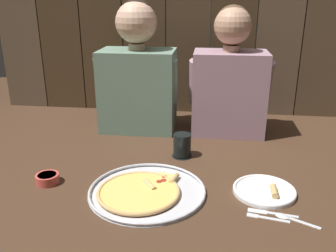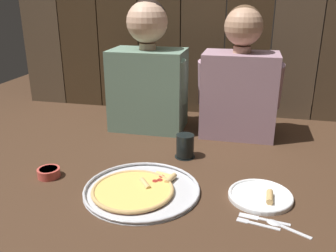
% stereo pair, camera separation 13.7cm
% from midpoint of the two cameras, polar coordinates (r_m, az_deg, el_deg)
% --- Properties ---
extents(ground_plane, '(3.20, 3.20, 0.00)m').
position_cam_midpoint_polar(ground_plane, '(1.35, -2.52, -8.73)').
color(ground_plane, '#422B1C').
extents(pizza_tray, '(0.41, 0.41, 0.03)m').
position_cam_midpoint_polar(pizza_tray, '(1.28, -6.89, -10.20)').
color(pizza_tray, silver).
rests_on(pizza_tray, ground).
extents(dinner_plate, '(0.22, 0.22, 0.03)m').
position_cam_midpoint_polar(dinner_plate, '(1.30, 12.07, -10.01)').
color(dinner_plate, white).
rests_on(dinner_plate, ground).
extents(drinking_glass, '(0.09, 0.09, 0.10)m').
position_cam_midpoint_polar(drinking_glass, '(1.53, -0.32, -3.16)').
color(drinking_glass, black).
rests_on(drinking_glass, ground).
extents(dipping_bowl, '(0.08, 0.08, 0.03)m').
position_cam_midpoint_polar(dipping_bowl, '(1.42, -21.18, -7.76)').
color(dipping_bowl, '#CC4C42').
rests_on(dipping_bowl, ground).
extents(table_fork, '(0.13, 0.04, 0.01)m').
position_cam_midpoint_polar(table_fork, '(1.17, 11.88, -14.05)').
color(table_fork, silver).
rests_on(table_fork, ground).
extents(table_knife, '(0.16, 0.04, 0.01)m').
position_cam_midpoint_polar(table_knife, '(1.20, 12.94, -13.34)').
color(table_knife, silver).
rests_on(table_knife, ground).
extents(table_spoon, '(0.13, 0.08, 0.01)m').
position_cam_midpoint_polar(table_spoon, '(1.19, 15.42, -13.83)').
color(table_spoon, silver).
rests_on(table_spoon, ground).
extents(diner_left, '(0.40, 0.24, 0.63)m').
position_cam_midpoint_polar(diner_left, '(1.80, -7.02, 8.41)').
color(diner_left, slate).
rests_on(diner_left, ground).
extents(diner_right, '(0.38, 0.22, 0.61)m').
position_cam_midpoint_polar(diner_right, '(1.75, 7.52, 7.47)').
color(diner_right, gray).
rests_on(diner_right, ground).
extents(wooden_backdrop_wall, '(2.19, 0.03, 1.12)m').
position_cam_midpoint_polar(wooden_backdrop_wall, '(2.04, 1.25, 17.58)').
color(wooden_backdrop_wall, brown).
rests_on(wooden_backdrop_wall, ground).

